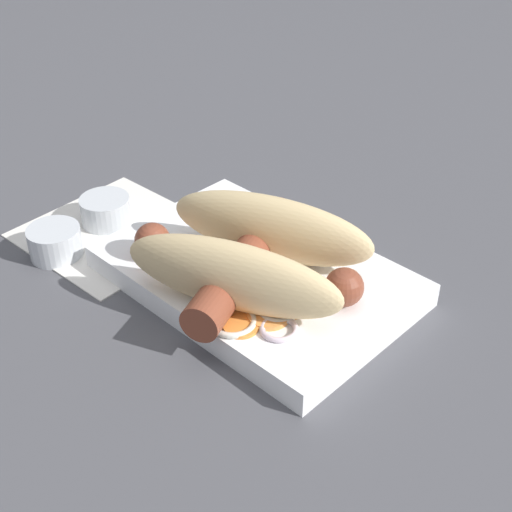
# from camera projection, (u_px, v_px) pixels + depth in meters

# --- Properties ---
(ground_plane) EXTENTS (3.00, 3.00, 0.00)m
(ground_plane) POSITION_uv_depth(u_px,v_px,m) (256.00, 286.00, 0.64)
(ground_plane) COLOR #4C4C51
(food_tray) EXTENTS (0.26, 0.18, 0.02)m
(food_tray) POSITION_uv_depth(u_px,v_px,m) (256.00, 276.00, 0.63)
(food_tray) COLOR white
(food_tray) RESTS_ON ground_plane
(bread_roll) EXTENTS (0.21, 0.18, 0.06)m
(bread_roll) POSITION_uv_depth(u_px,v_px,m) (251.00, 250.00, 0.59)
(bread_roll) COLOR #DBBC84
(bread_roll) RESTS_ON food_tray
(sausage) EXTENTS (0.19, 0.17, 0.03)m
(sausage) POSITION_uv_depth(u_px,v_px,m) (244.00, 263.00, 0.60)
(sausage) COLOR brown
(sausage) RESTS_ON food_tray
(pickled_veggies) EXTENTS (0.07, 0.08, 0.01)m
(pickled_veggies) POSITION_uv_depth(u_px,v_px,m) (260.00, 318.00, 0.56)
(pickled_veggies) COLOR #F99E4C
(pickled_veggies) RESTS_ON food_tray
(napkin) EXTENTS (0.16, 0.16, 0.00)m
(napkin) POSITION_uv_depth(u_px,v_px,m) (114.00, 231.00, 0.71)
(napkin) COLOR white
(napkin) RESTS_ON ground_plane
(condiment_cup_near) EXTENTS (0.05, 0.05, 0.03)m
(condiment_cup_near) POSITION_uv_depth(u_px,v_px,m) (106.00, 212.00, 0.71)
(condiment_cup_near) COLOR silver
(condiment_cup_near) RESTS_ON ground_plane
(condiment_cup_far) EXTENTS (0.05, 0.05, 0.03)m
(condiment_cup_far) POSITION_uv_depth(u_px,v_px,m) (55.00, 244.00, 0.67)
(condiment_cup_far) COLOR silver
(condiment_cup_far) RESTS_ON ground_plane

